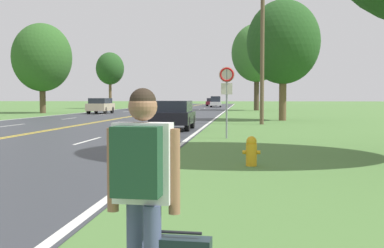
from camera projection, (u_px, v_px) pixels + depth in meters
name	position (u px, v px, depth m)	size (l,w,h in m)	color
hitchhiker_person	(142.00, 175.00, 3.59)	(0.57, 0.42, 1.67)	#475175
fire_hydrant	(251.00, 151.00, 11.22)	(0.42, 0.26, 0.70)	gold
traffic_sign	(227.00, 84.00, 18.63)	(0.60, 0.10, 2.79)	gray
utility_pole_midground	(262.00, 52.00, 28.32)	(1.80, 0.24, 8.27)	brown
tree_left_verge	(283.00, 42.00, 33.11)	(5.03, 5.03, 8.32)	brown
tree_mid_treeline	(110.00, 69.00, 68.83)	(4.00, 4.00, 8.05)	brown
tree_right_cluster	(257.00, 53.00, 58.85)	(6.19, 6.19, 10.63)	#473828
tree_far_back	(42.00, 58.00, 48.74)	(5.99, 5.99, 9.10)	brown
car_black_hatchback_nearest	(173.00, 114.00, 23.68)	(1.85, 3.58, 1.44)	black
car_champagne_hatchback_approaching	(101.00, 105.00, 47.21)	(1.85, 3.92, 1.53)	black
car_dark_blue_van_mid_near	(141.00, 103.00, 62.82)	(1.90, 4.42, 1.78)	black
car_red_sedan_mid_far	(145.00, 103.00, 69.17)	(2.14, 4.36, 1.41)	black
car_white_van_receding	(216.00, 102.00, 78.93)	(1.83, 4.38, 1.79)	black
car_maroon_sedan_distant	(212.00, 102.00, 89.15)	(1.91, 4.37, 1.48)	black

